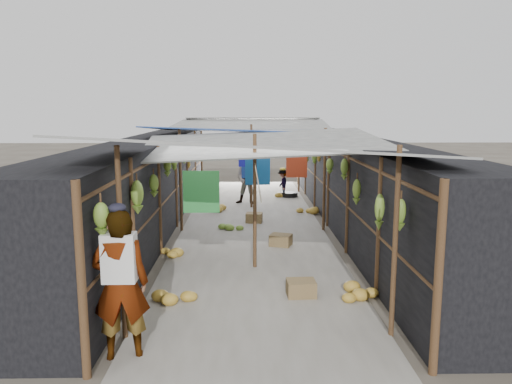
{
  "coord_description": "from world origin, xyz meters",
  "views": [
    {
      "loc": [
        -0.17,
        -6.34,
        3.05
      ],
      "look_at": [
        0.05,
        4.49,
        1.25
      ],
      "focal_mm": 35.0,
      "sensor_mm": 36.0,
      "label": 1
    }
  ],
  "objects": [
    {
      "name": "crate_back",
      "position": [
        0.05,
        6.89,
        0.14
      ],
      "size": [
        0.47,
        0.41,
        0.27
      ],
      "primitive_type": "cube",
      "rotation": [
        0.0,
        0.0,
        -0.13
      ],
      "color": "olive",
      "rests_on": "ground"
    },
    {
      "name": "stall_left",
      "position": [
        -2.7,
        6.5,
        1.15
      ],
      "size": [
        1.4,
        15.0,
        2.3
      ],
      "primitive_type": "cube",
      "color": "black",
      "rests_on": "ground"
    },
    {
      "name": "crate_mid",
      "position": [
        0.73,
        1.46,
        0.14
      ],
      "size": [
        0.48,
        0.39,
        0.28
      ],
      "primitive_type": "cube",
      "rotation": [
        0.0,
        0.0,
        0.05
      ],
      "color": "olive",
      "rests_on": "ground"
    },
    {
      "name": "market_canopy",
      "position": [
        0.03,
        6.84,
        2.4
      ],
      "size": [
        5.62,
        15.2,
        2.77
      ],
      "color": "brown",
      "rests_on": "ground"
    },
    {
      "name": "black_basin",
      "position": [
        1.35,
        10.9,
        0.09
      ],
      "size": [
        0.59,
        0.59,
        0.18
      ],
      "primitive_type": "cylinder",
      "color": "black",
      "rests_on": "ground"
    },
    {
      "name": "shopper_blue",
      "position": [
        -0.11,
        9.61,
        0.84
      ],
      "size": [
        0.94,
        0.81,
        1.68
      ],
      "primitive_type": "imported",
      "rotation": [
        0.0,
        0.0,
        -0.23
      ],
      "color": "#2135A6",
      "rests_on": "ground"
    },
    {
      "name": "stall_right",
      "position": [
        2.7,
        6.5,
        1.15
      ],
      "size": [
        1.4,
        15.0,
        2.3
      ],
      "primitive_type": "cube",
      "color": "black",
      "rests_on": "ground"
    },
    {
      "name": "aisle_slab",
      "position": [
        0.0,
        6.5,
        0.01
      ],
      "size": [
        3.6,
        16.0,
        0.02
      ],
      "primitive_type": "cube",
      "color": "#9E998E",
      "rests_on": "ground"
    },
    {
      "name": "vendor_seated",
      "position": [
        1.12,
        10.9,
        0.49
      ],
      "size": [
        0.47,
        0.69,
        0.98
      ],
      "primitive_type": "imported",
      "rotation": [
        0.0,
        0.0,
        -1.4
      ],
      "color": "#544D49",
      "rests_on": "ground"
    },
    {
      "name": "hanging_bananas",
      "position": [
        -0.24,
        6.51,
        1.68
      ],
      "size": [
        3.95,
        14.38,
        0.85
      ],
      "color": "olive",
      "rests_on": "ground"
    },
    {
      "name": "crate_near",
      "position": [
        0.61,
        4.53,
        0.14
      ],
      "size": [
        0.56,
        0.5,
        0.27
      ],
      "primitive_type": "cube",
      "rotation": [
        0.0,
        0.0,
        -0.36
      ],
      "color": "olive",
      "rests_on": "ground"
    },
    {
      "name": "floor_bananas",
      "position": [
        0.06,
        6.29,
        0.16
      ],
      "size": [
        3.87,
        10.66,
        0.35
      ],
      "color": "#B1892D",
      "rests_on": "ground"
    },
    {
      "name": "ground",
      "position": [
        0.0,
        0.0,
        0.0
      ],
      "size": [
        80.0,
        80.0,
        0.0
      ],
      "primitive_type": "plane",
      "color": "#6B6356",
      "rests_on": "ground"
    },
    {
      "name": "vendor_elderly",
      "position": [
        -1.7,
        -0.5,
        0.94
      ],
      "size": [
        0.76,
        0.58,
        1.88
      ],
      "primitive_type": "imported",
      "rotation": [
        0.0,
        0.0,
        3.34
      ],
      "color": "silver",
      "rests_on": "ground"
    }
  ]
}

